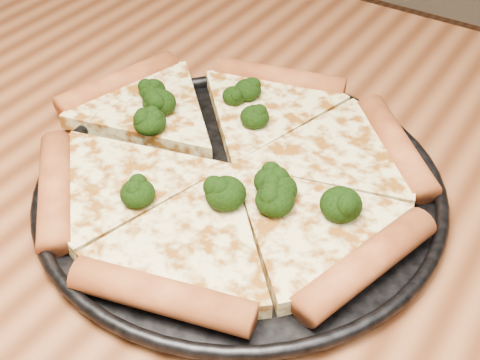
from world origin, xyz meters
The scene contains 4 objects.
dining_table centered at (0.00, 0.00, 0.66)m, with size 1.20×0.90×0.75m.
pizza_pan centered at (-0.07, 0.02, 0.76)m, with size 0.37×0.37×0.02m.
pizza centered at (-0.09, 0.04, 0.77)m, with size 0.40×0.37×0.03m.
broccoli_florets centered at (-0.09, 0.04, 0.78)m, with size 0.27×0.21×0.03m.
Camera 1 is at (0.17, -0.34, 1.15)m, focal length 48.63 mm.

